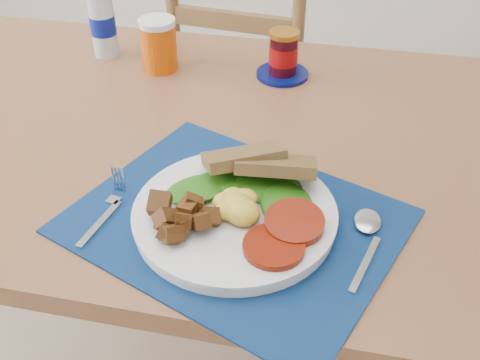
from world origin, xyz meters
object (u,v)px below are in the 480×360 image
(chair_far, at_px, (245,53))
(water_bottle, at_px, (102,19))
(jam_on_saucer, at_px, (283,57))
(juice_glass, at_px, (159,46))
(breakfast_plate, at_px, (230,211))

(chair_far, height_order, water_bottle, chair_far)
(water_bottle, xyz_separation_m, jam_on_saucer, (0.43, -0.02, -0.04))
(chair_far, xyz_separation_m, juice_glass, (-0.11, -0.47, 0.22))
(water_bottle, bearing_deg, jam_on_saucer, -2.74)
(chair_far, relative_size, jam_on_saucer, 9.78)
(water_bottle, height_order, jam_on_saucer, water_bottle)
(chair_far, relative_size, juice_glass, 10.29)
(jam_on_saucer, bearing_deg, water_bottle, 177.26)
(jam_on_saucer, bearing_deg, breakfast_plate, -90.67)
(juice_glass, relative_size, jam_on_saucer, 0.95)
(chair_far, bearing_deg, breakfast_plate, 105.94)
(water_bottle, bearing_deg, juice_glass, -16.23)
(juice_glass, bearing_deg, water_bottle, 163.77)
(chair_far, relative_size, water_bottle, 5.64)
(breakfast_plate, relative_size, jam_on_saucer, 2.67)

